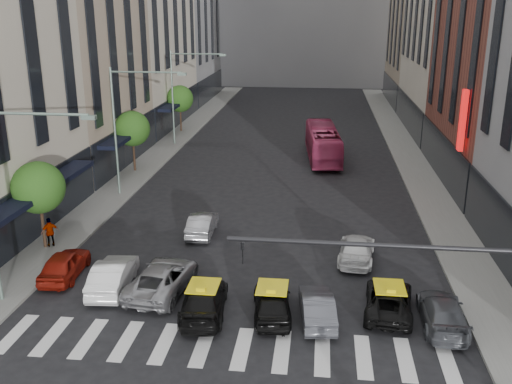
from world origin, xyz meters
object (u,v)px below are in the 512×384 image
(car_white_front, at_px, (113,275))
(pedestrian_far, at_px, (50,232))
(taxi_left, at_px, (204,300))
(taxi_center, at_px, (272,302))
(car_red, at_px, (65,264))
(bus, at_px, (323,143))
(streetlamp_near, at_px, (5,181))
(streetlamp_far, at_px, (182,85))
(streetlamp_mid, at_px, (127,115))

(car_white_front, relative_size, pedestrian_far, 2.64)
(taxi_left, xyz_separation_m, taxi_center, (3.02, 0.18, 0.01))
(car_white_front, xyz_separation_m, taxi_left, (4.84, -1.83, -0.05))
(car_white_front, distance_m, pedestrian_far, 6.75)
(car_red, relative_size, taxi_center, 1.01)
(car_white_front, height_order, bus, bus)
(bus, bearing_deg, streetlamp_near, 59.10)
(streetlamp_far, relative_size, taxi_left, 1.93)
(streetlamp_far, relative_size, bus, 0.84)
(streetlamp_far, bearing_deg, streetlamp_mid, -90.00)
(pedestrian_far, bearing_deg, bus, -159.14)
(streetlamp_mid, relative_size, bus, 0.84)
(streetlamp_near, distance_m, streetlamp_mid, 16.00)
(taxi_center, relative_size, bus, 0.38)
(streetlamp_near, relative_size, car_white_front, 2.02)
(car_white_front, xyz_separation_m, taxi_center, (7.85, -1.66, -0.05))
(streetlamp_mid, relative_size, taxi_left, 1.93)
(streetlamp_far, xyz_separation_m, pedestrian_far, (-1.46, -25.86, -4.91))
(streetlamp_mid, distance_m, bus, 18.77)
(taxi_left, relative_size, bus, 0.44)
(streetlamp_near, distance_m, car_white_front, 6.65)
(streetlamp_far, distance_m, taxi_center, 34.26)
(car_white_front, bearing_deg, taxi_center, 163.04)
(streetlamp_mid, xyz_separation_m, car_red, (0.86, -13.17, -5.21))
(car_red, xyz_separation_m, taxi_left, (7.73, -2.81, -0.01))
(streetlamp_near, relative_size, streetlamp_far, 1.00)
(streetlamp_mid, xyz_separation_m, pedestrian_far, (-1.46, -9.86, -4.91))
(car_white_front, distance_m, taxi_center, 8.03)
(car_red, relative_size, bus, 0.38)
(streetlamp_near, xyz_separation_m, streetlamp_mid, (0.00, 16.00, 0.00))
(streetlamp_near, bearing_deg, pedestrian_far, 103.36)
(car_white_front, bearing_deg, bus, -115.79)
(taxi_left, relative_size, taxi_center, 1.16)
(taxi_left, bearing_deg, pedestrian_far, -36.48)
(pedestrian_far, bearing_deg, car_red, 90.42)
(streetlamp_near, xyz_separation_m, car_white_front, (3.75, 1.85, -5.17))
(streetlamp_mid, xyz_separation_m, taxi_center, (11.61, -15.81, -5.22))
(bus, bearing_deg, streetlamp_far, -20.93)
(streetlamp_near, bearing_deg, car_white_front, 26.25)
(car_white_front, distance_m, taxi_left, 5.17)
(pedestrian_far, bearing_deg, streetlamp_near, 68.83)
(streetlamp_mid, bearing_deg, bus, 41.43)
(taxi_center, bearing_deg, streetlamp_mid, -60.53)
(streetlamp_near, height_order, bus, streetlamp_near)
(streetlamp_near, height_order, taxi_center, streetlamp_near)
(car_red, height_order, car_white_front, car_white_front)
(bus, xyz_separation_m, pedestrian_far, (-15.14, -21.94, -0.50))
(streetlamp_far, bearing_deg, streetlamp_near, -90.00)
(taxi_left, bearing_deg, car_white_front, -25.89)
(car_red, height_order, bus, bus)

